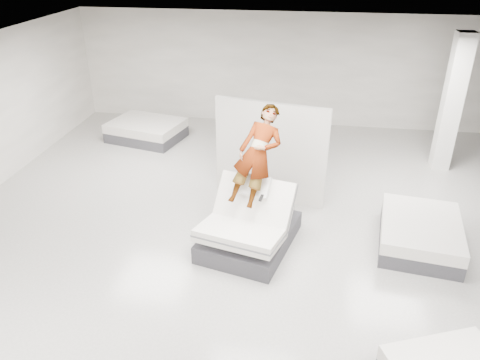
# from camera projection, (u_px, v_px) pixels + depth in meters

# --- Properties ---
(room) EXTENTS (14.00, 14.04, 3.20)m
(room) POSITION_uv_depth(u_px,v_px,m) (253.00, 181.00, 7.28)
(room) COLOR beige
(room) RESTS_ON ground
(hero_bed) EXTENTS (1.81, 2.15, 1.27)m
(hero_bed) POSITION_uv_depth(u_px,v_px,m) (249.00, 228.00, 8.33)
(hero_bed) COLOR #3C3C41
(hero_bed) RESTS_ON floor
(person) EXTENTS (1.08, 1.91, 1.24)m
(person) POSITION_uv_depth(u_px,v_px,m) (257.00, 175.00, 8.19)
(person) COLOR slate
(person) RESTS_ON hero_bed
(remote) EXTENTS (0.08, 0.15, 0.08)m
(remote) POSITION_uv_depth(u_px,v_px,m) (261.00, 198.00, 7.94)
(remote) COLOR black
(remote) RESTS_ON person
(divider_panel) EXTENTS (2.32, 0.60, 2.14)m
(divider_panel) POSITION_uv_depth(u_px,v_px,m) (270.00, 153.00, 9.54)
(divider_panel) COLOR silver
(divider_panel) RESTS_ON floor
(flat_bed_right_far) EXTENTS (1.59, 1.98, 0.50)m
(flat_bed_right_far) POSITION_uv_depth(u_px,v_px,m) (420.00, 233.00, 8.39)
(flat_bed_right_far) COLOR #3C3C41
(flat_bed_right_far) RESTS_ON floor
(flat_bed_left_far) EXTENTS (2.14, 1.80, 0.51)m
(flat_bed_left_far) POSITION_uv_depth(u_px,v_px,m) (147.00, 130.00, 12.87)
(flat_bed_left_far) COLOR #3C3C41
(flat_bed_left_far) RESTS_ON floor
(column) EXTENTS (0.40, 0.40, 3.20)m
(column) POSITION_uv_depth(u_px,v_px,m) (452.00, 104.00, 10.68)
(column) COLOR white
(column) RESTS_ON floor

